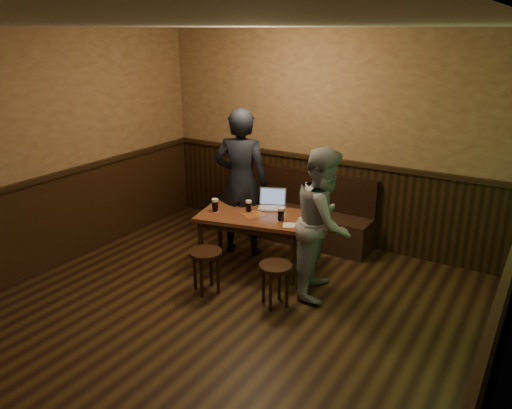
{
  "coord_description": "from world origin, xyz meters",
  "views": [
    {
      "loc": [
        2.59,
        -3.06,
        2.77
      ],
      "look_at": [
        -0.26,
        1.57,
        0.86
      ],
      "focal_mm": 35.0,
      "sensor_mm": 36.0,
      "label": 1
    }
  ],
  "objects_px": {
    "pint_left": "(215,205)",
    "pint_right": "(281,214)",
    "pint_mid": "(249,206)",
    "person_grey": "(324,222)",
    "pub_table": "(254,221)",
    "person_suit": "(241,183)",
    "bench": "(295,217)",
    "laptop": "(272,203)",
    "stool_left": "(206,259)",
    "stool_right": "(275,273)"
  },
  "relations": [
    {
      "from": "pub_table",
      "to": "pint_left",
      "type": "bearing_deg",
      "value": -173.68
    },
    {
      "from": "bench",
      "to": "laptop",
      "type": "bearing_deg",
      "value": -85.03
    },
    {
      "from": "pint_right",
      "to": "person_suit",
      "type": "relative_size",
      "value": 0.08
    },
    {
      "from": "bench",
      "to": "person_suit",
      "type": "distance_m",
      "value": 1.07
    },
    {
      "from": "pub_table",
      "to": "person_grey",
      "type": "height_order",
      "value": "person_grey"
    },
    {
      "from": "stool_left",
      "to": "person_suit",
      "type": "relative_size",
      "value": 0.26
    },
    {
      "from": "person_suit",
      "to": "pint_mid",
      "type": "bearing_deg",
      "value": 118.21
    },
    {
      "from": "stool_right",
      "to": "pint_mid",
      "type": "bearing_deg",
      "value": 137.74
    },
    {
      "from": "pint_mid",
      "to": "pint_right",
      "type": "height_order",
      "value": "pint_right"
    },
    {
      "from": "person_grey",
      "to": "pub_table",
      "type": "bearing_deg",
      "value": 69.3
    },
    {
      "from": "stool_right",
      "to": "pub_table",
      "type": "bearing_deg",
      "value": 135.81
    },
    {
      "from": "pint_mid",
      "to": "person_grey",
      "type": "height_order",
      "value": "person_grey"
    },
    {
      "from": "bench",
      "to": "laptop",
      "type": "xyz_separation_m",
      "value": [
        0.07,
        -0.75,
        0.44
      ]
    },
    {
      "from": "stool_left",
      "to": "pint_left",
      "type": "xyz_separation_m",
      "value": [
        -0.33,
        0.64,
        0.38
      ]
    },
    {
      "from": "bench",
      "to": "pint_right",
      "type": "height_order",
      "value": "bench"
    },
    {
      "from": "bench",
      "to": "stool_right",
      "type": "relative_size",
      "value": 4.67
    },
    {
      "from": "stool_left",
      "to": "person_grey",
      "type": "distance_m",
      "value": 1.35
    },
    {
      "from": "stool_left",
      "to": "pint_right",
      "type": "xyz_separation_m",
      "value": [
        0.5,
        0.78,
        0.38
      ]
    },
    {
      "from": "bench",
      "to": "pint_mid",
      "type": "distance_m",
      "value": 1.13
    },
    {
      "from": "pub_table",
      "to": "person_suit",
      "type": "relative_size",
      "value": 0.75
    },
    {
      "from": "pub_table",
      "to": "pint_mid",
      "type": "relative_size",
      "value": 9.66
    },
    {
      "from": "stool_left",
      "to": "pub_table",
      "type": "bearing_deg",
      "value": 81.29
    },
    {
      "from": "stool_left",
      "to": "person_grey",
      "type": "height_order",
      "value": "person_grey"
    },
    {
      "from": "pub_table",
      "to": "pint_left",
      "type": "height_order",
      "value": "pint_left"
    },
    {
      "from": "bench",
      "to": "person_grey",
      "type": "relative_size",
      "value": 1.34
    },
    {
      "from": "pub_table",
      "to": "stool_right",
      "type": "distance_m",
      "value": 0.96
    },
    {
      "from": "pint_right",
      "to": "person_grey",
      "type": "distance_m",
      "value": 0.59
    },
    {
      "from": "pub_table",
      "to": "person_grey",
      "type": "distance_m",
      "value": 0.99
    },
    {
      "from": "person_suit",
      "to": "person_grey",
      "type": "bearing_deg",
      "value": 143.95
    },
    {
      "from": "pub_table",
      "to": "pint_right",
      "type": "relative_size",
      "value": 8.79
    },
    {
      "from": "stool_right",
      "to": "pint_mid",
      "type": "height_order",
      "value": "pint_mid"
    },
    {
      "from": "bench",
      "to": "pint_right",
      "type": "distance_m",
      "value": 1.25
    },
    {
      "from": "stool_left",
      "to": "laptop",
      "type": "bearing_deg",
      "value": 80.51
    },
    {
      "from": "pint_mid",
      "to": "laptop",
      "type": "relative_size",
      "value": 0.36
    },
    {
      "from": "bench",
      "to": "pub_table",
      "type": "relative_size",
      "value": 1.55
    },
    {
      "from": "pint_right",
      "to": "pub_table",
      "type": "bearing_deg",
      "value": 177.71
    },
    {
      "from": "pint_mid",
      "to": "person_grey",
      "type": "xyz_separation_m",
      "value": [
        1.05,
        -0.16,
        0.06
      ]
    },
    {
      "from": "pint_left",
      "to": "laptop",
      "type": "relative_size",
      "value": 0.4
    },
    {
      "from": "pint_left",
      "to": "laptop",
      "type": "bearing_deg",
      "value": 43.03
    },
    {
      "from": "person_suit",
      "to": "person_grey",
      "type": "xyz_separation_m",
      "value": [
        1.33,
        -0.42,
        -0.13
      ]
    },
    {
      "from": "pub_table",
      "to": "stool_right",
      "type": "relative_size",
      "value": 3.01
    },
    {
      "from": "pint_right",
      "to": "laptop",
      "type": "height_order",
      "value": "laptop"
    },
    {
      "from": "pub_table",
      "to": "stool_left",
      "type": "relative_size",
      "value": 2.88
    },
    {
      "from": "pint_mid",
      "to": "stool_right",
      "type": "bearing_deg",
      "value": -42.26
    },
    {
      "from": "pint_left",
      "to": "pint_right",
      "type": "xyz_separation_m",
      "value": [
        0.83,
        0.14,
        -0.0
      ]
    },
    {
      "from": "stool_right",
      "to": "pint_left",
      "type": "relative_size",
      "value": 2.92
    },
    {
      "from": "person_suit",
      "to": "person_grey",
      "type": "distance_m",
      "value": 1.4
    },
    {
      "from": "bench",
      "to": "pub_table",
      "type": "distance_m",
      "value": 1.12
    },
    {
      "from": "pub_table",
      "to": "pint_left",
      "type": "distance_m",
      "value": 0.51
    },
    {
      "from": "pint_left",
      "to": "person_grey",
      "type": "distance_m",
      "value": 1.41
    }
  ]
}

